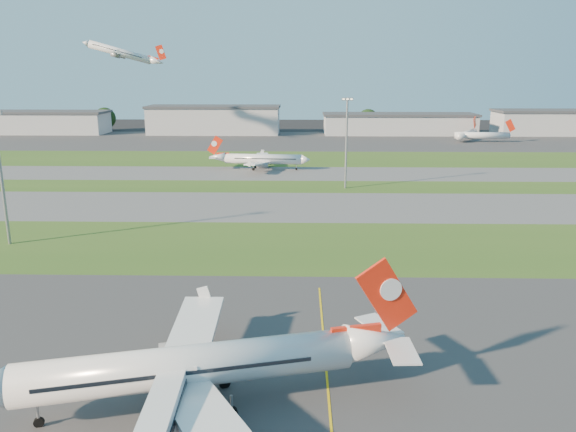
{
  "coord_description": "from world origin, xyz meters",
  "views": [
    {
      "loc": [
        1.94,
        -51.94,
        32.71
      ],
      "look_at": [
        -0.28,
        48.05,
        7.0
      ],
      "focal_mm": 35.0,
      "sensor_mm": 36.0,
      "label": 1
    }
  ],
  "objects_px": {
    "airliner_parked": "(192,367)",
    "mini_jet_near": "(467,134)",
    "mini_jet_far": "(482,135)",
    "light_mast_west": "(0,169)",
    "airliner_taxiing": "(262,159)",
    "light_mast_centre": "(346,137)"
  },
  "relations": [
    {
      "from": "light_mast_centre",
      "to": "airliner_parked",
      "type": "bearing_deg",
      "value": -102.11
    },
    {
      "from": "mini_jet_near",
      "to": "mini_jet_far",
      "type": "xyz_separation_m",
      "value": [
        5.67,
        -6.35,
        0.0
      ]
    },
    {
      "from": "light_mast_centre",
      "to": "light_mast_west",
      "type": "bearing_deg",
      "value": -141.34
    },
    {
      "from": "mini_jet_near",
      "to": "mini_jet_far",
      "type": "relative_size",
      "value": 0.88
    },
    {
      "from": "mini_jet_far",
      "to": "light_mast_west",
      "type": "height_order",
      "value": "light_mast_west"
    },
    {
      "from": "airliner_taxiing",
      "to": "mini_jet_far",
      "type": "relative_size",
      "value": 1.15
    },
    {
      "from": "airliner_taxiing",
      "to": "mini_jet_near",
      "type": "relative_size",
      "value": 1.31
    },
    {
      "from": "mini_jet_near",
      "to": "light_mast_west",
      "type": "height_order",
      "value": "light_mast_west"
    },
    {
      "from": "mini_jet_far",
      "to": "light_mast_west",
      "type": "xyz_separation_m",
      "value": [
        -144.33,
        -168.35,
        11.53
      ]
    },
    {
      "from": "mini_jet_far",
      "to": "light_mast_centre",
      "type": "bearing_deg",
      "value": -122.46
    },
    {
      "from": "light_mast_centre",
      "to": "mini_jet_far",
      "type": "bearing_deg",
      "value": 56.51
    },
    {
      "from": "airliner_taxiing",
      "to": "mini_jet_near",
      "type": "height_order",
      "value": "airliner_taxiing"
    },
    {
      "from": "mini_jet_far",
      "to": "airliner_taxiing",
      "type": "bearing_deg",
      "value": -140.2
    },
    {
      "from": "airliner_taxiing",
      "to": "airliner_parked",
      "type": "bearing_deg",
      "value": 96.02
    },
    {
      "from": "airliner_parked",
      "to": "light_mast_centre",
      "type": "bearing_deg",
      "value": 63.39
    },
    {
      "from": "airliner_parked",
      "to": "light_mast_centre",
      "type": "height_order",
      "value": "light_mast_centre"
    },
    {
      "from": "airliner_taxiing",
      "to": "light_mast_centre",
      "type": "height_order",
      "value": "light_mast_centre"
    },
    {
      "from": "mini_jet_far",
      "to": "light_mast_west",
      "type": "distance_m",
      "value": 222.05
    },
    {
      "from": "airliner_parked",
      "to": "mini_jet_far",
      "type": "relative_size",
      "value": 1.39
    },
    {
      "from": "airliner_parked",
      "to": "mini_jet_near",
      "type": "distance_m",
      "value": 246.81
    },
    {
      "from": "airliner_taxiing",
      "to": "light_mast_west",
      "type": "relative_size",
      "value": 1.28
    },
    {
      "from": "mini_jet_near",
      "to": "light_mast_centre",
      "type": "distance_m",
      "value": 137.61
    }
  ]
}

